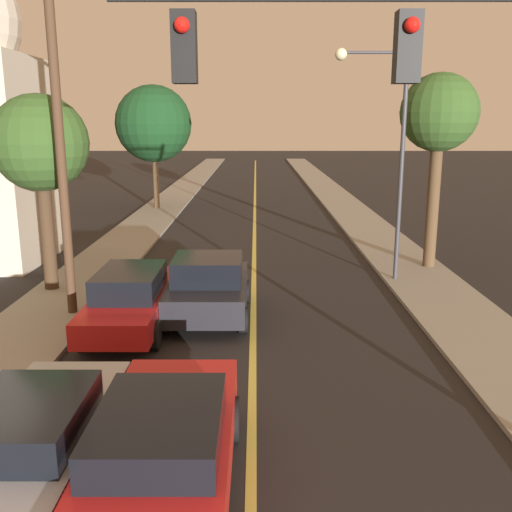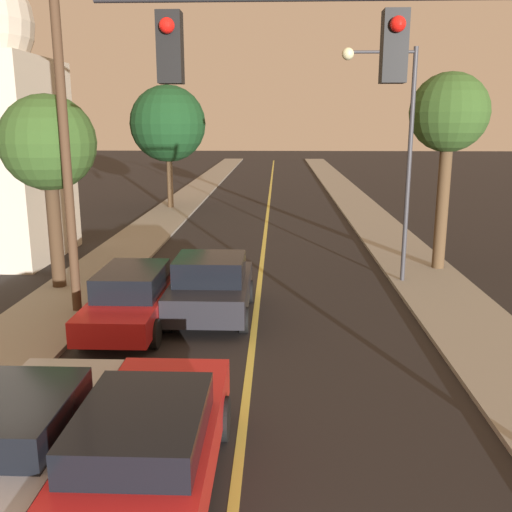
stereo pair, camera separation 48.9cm
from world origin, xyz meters
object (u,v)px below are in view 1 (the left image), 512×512
object	(u,v)px
car_near_lane_front	(165,450)
car_outer_lane_front	(36,440)
traffic_signal_mast	(444,126)
tree_left_near	(43,145)
car_near_lane_second	(211,287)
tree_left_far	(157,124)
tree_right_near	(442,116)
streetlamp_right	(389,134)
car_outer_lane_second	(135,297)
utility_pole_left	(63,141)

from	to	relation	value
car_near_lane_front	car_outer_lane_front	xyz separation A→B (m)	(-1.86, 0.32, -0.05)
traffic_signal_mast	tree_left_near	bearing A→B (deg)	134.46
car_near_lane_second	traffic_signal_mast	xyz separation A→B (m)	(3.73, -6.59, 4.18)
tree_left_near	tree_left_far	bearing A→B (deg)	88.75
traffic_signal_mast	tree_right_near	size ratio (longest dim) A/B	1.03
streetlamp_right	tree_left_near	bearing A→B (deg)	-173.87
streetlamp_right	tree_left_near	size ratio (longest dim) A/B	1.23
tree_left_near	car_outer_lane_second	bearing A→B (deg)	-44.23
utility_pole_left	tree_left_far	distance (m)	18.98
tree_left_near	tree_left_far	distance (m)	16.74
car_outer_lane_second	utility_pole_left	size ratio (longest dim) A/B	0.59
car_outer_lane_front	traffic_signal_mast	bearing A→B (deg)	6.91
car_near_lane_second	car_outer_lane_second	xyz separation A→B (m)	(-1.86, -0.75, -0.04)
car_outer_lane_front	car_outer_lane_second	world-z (taller)	car_outer_lane_second
utility_pole_left	tree_left_near	distance (m)	2.60
car_near_lane_front	tree_left_near	distance (m)	11.62
car_near_lane_front	tree_right_near	world-z (taller)	tree_right_near
traffic_signal_mast	streetlamp_right	xyz separation A→B (m)	(1.49, 9.96, -0.30)
traffic_signal_mast	streetlamp_right	world-z (taller)	streetlamp_right
tree_right_near	tree_left_far	bearing A→B (deg)	130.51
utility_pole_left	traffic_signal_mast	bearing A→B (deg)	-42.02
car_near_lane_front	car_outer_lane_front	distance (m)	1.89
car_near_lane_second	car_outer_lane_second	distance (m)	2.00
car_near_lane_second	tree_right_near	xyz separation A→B (m)	(7.33, 5.04, 4.41)
car_outer_lane_front	tree_left_near	distance (m)	10.69
car_outer_lane_second	tree_right_near	distance (m)	11.74
car_outer_lane_second	utility_pole_left	xyz separation A→B (m)	(-1.78, 0.80, 3.80)
car_near_lane_front	traffic_signal_mast	bearing A→B (deg)	14.99
car_near_lane_front	tree_left_far	distance (m)	27.30
streetlamp_right	tree_left_far	world-z (taller)	streetlamp_right
car_near_lane_second	traffic_signal_mast	distance (m)	8.65
car_near_lane_second	utility_pole_left	world-z (taller)	utility_pole_left
traffic_signal_mast	car_near_lane_second	bearing A→B (deg)	119.51
car_outer_lane_front	utility_pole_left	size ratio (longest dim) A/B	0.53
utility_pole_left	tree_right_near	world-z (taller)	utility_pole_left
car_outer_lane_front	tree_left_far	size ratio (longest dim) A/B	0.65
car_near_lane_second	tree_left_far	size ratio (longest dim) A/B	0.56
tree_right_near	car_near_lane_second	bearing A→B (deg)	-145.51
car_outer_lane_second	tree_left_far	size ratio (longest dim) A/B	0.72
car_outer_lane_front	utility_pole_left	xyz separation A→B (m)	(-1.78, 7.31, 3.85)
car_outer_lane_second	tree_right_near	size ratio (longest dim) A/B	0.77
streetlamp_right	car_near_lane_second	bearing A→B (deg)	-147.13
car_outer_lane_front	tree_left_far	bearing A→B (deg)	95.97
traffic_signal_mast	tree_right_near	world-z (taller)	traffic_signal_mast
car_near_lane_second	car_outer_lane_second	size ratio (longest dim) A/B	0.77
car_outer_lane_front	tree_right_near	world-z (taller)	tree_right_near
car_outer_lane_front	tree_left_near	world-z (taller)	tree_left_near
traffic_signal_mast	utility_pole_left	distance (m)	9.93
streetlamp_right	tree_right_near	world-z (taller)	streetlamp_right
tree_right_near	car_outer_lane_front	bearing A→B (deg)	-126.76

